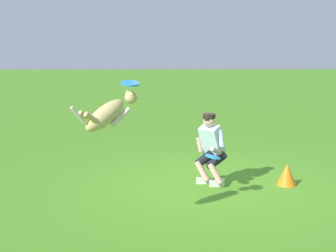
{
  "coord_description": "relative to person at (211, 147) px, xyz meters",
  "views": [
    {
      "loc": [
        0.83,
        8.39,
        2.64
      ],
      "look_at": [
        0.76,
        0.95,
        1.26
      ],
      "focal_mm": 52.56,
      "sensor_mm": 36.0,
      "label": 1
    }
  ],
  "objects": [
    {
      "name": "person",
      "position": [
        0.0,
        0.0,
        0.0
      ],
      "size": [
        0.6,
        0.71,
        1.29
      ],
      "rotation": [
        0.0,
        0.0,
        0.91
      ],
      "color": "silver",
      "rests_on": "ground_plane"
    },
    {
      "name": "dog",
      "position": [
        1.56,
        2.08,
        0.93
      ],
      "size": [
        0.86,
        0.73,
        0.58
      ],
      "rotation": [
        0.0,
        0.0,
        3.83
      ],
      "color": "tan"
    },
    {
      "name": "ground_plane",
      "position": [
        0.01,
        0.06,
        -0.7
      ],
      "size": [
        60.0,
        60.0,
        0.0
      ],
      "primitive_type": "plane",
      "color": "#488522"
    },
    {
      "name": "frisbee_flying",
      "position": [
        1.27,
        1.96,
        1.32
      ],
      "size": [
        0.35,
        0.35,
        0.08
      ],
      "primitive_type": "cylinder",
      "rotation": [
        -0.19,
        0.04,
        0.62
      ],
      "color": "#2488E7"
    },
    {
      "name": "frisbee_held",
      "position": [
        -0.0,
        0.39,
        -0.09
      ],
      "size": [
        0.35,
        0.36,
        0.12
      ],
      "primitive_type": "cylinder",
      "rotation": [
        -0.2,
        -0.17,
        1.08
      ],
      "color": "#2691E9",
      "rests_on": "person"
    },
    {
      "name": "training_cone",
      "position": [
        -1.37,
        0.02,
        -0.5
      ],
      "size": [
        0.35,
        0.35,
        0.39
      ],
      "primitive_type": "cone",
      "color": "orange",
      "rests_on": "ground_plane"
    }
  ]
}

